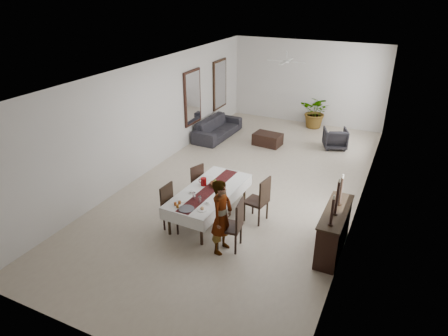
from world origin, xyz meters
TOP-DOWN VIEW (x-y plane):
  - floor at (0.00, 0.00)m, footprint 6.00×12.00m
  - ceiling at (0.00, 0.00)m, footprint 6.00×12.00m
  - wall_back at (0.00, 6.00)m, footprint 6.00×0.02m
  - wall_front at (0.00, -6.00)m, footprint 6.00×0.02m
  - wall_left at (-3.00, 0.00)m, footprint 0.02×12.00m
  - wall_right at (3.00, 0.00)m, footprint 0.02×12.00m
  - dining_table_top at (-0.17, -1.97)m, footprint 1.04×2.32m
  - table_leg_fl at (-0.63, -3.04)m, footprint 0.07×0.07m
  - table_leg_fr at (0.20, -3.07)m, footprint 0.07×0.07m
  - table_leg_bl at (-0.55, -0.87)m, footprint 0.07×0.07m
  - table_leg_br at (0.29, -0.91)m, footprint 0.07×0.07m
  - tablecloth_top at (-0.17, -1.97)m, footprint 1.22×2.49m
  - tablecloth_drape_left at (-0.73, -1.95)m, footprint 0.11×2.45m
  - tablecloth_drape_right at (0.38, -1.99)m, footprint 0.11×2.45m
  - tablecloth_drape_near at (-0.22, -3.19)m, footprint 1.12×0.05m
  - tablecloth_drape_far at (-0.12, -0.75)m, footprint 1.12×0.05m
  - table_runner at (-0.17, -1.97)m, footprint 0.43×2.39m
  - red_pitcher at (-0.40, -1.82)m, footprint 0.15×0.15m
  - pitcher_handle at (-0.48, -1.82)m, footprint 0.11×0.02m
  - wine_glass_near at (-0.08, -2.59)m, footprint 0.07×0.07m
  - wine_glass_mid at (-0.29, -2.49)m, footprint 0.07×0.07m
  - teacup_right at (0.09, -2.55)m, footprint 0.09×0.09m
  - saucer_right at (0.09, -2.55)m, footprint 0.14×0.14m
  - teacup_left at (-0.47, -2.29)m, footprint 0.09×0.09m
  - saucer_left at (-0.47, -2.29)m, footprint 0.14×0.14m
  - plate_near_right at (0.11, -2.84)m, footprint 0.23×0.23m
  - bread_near_right at (0.11, -2.84)m, footprint 0.09×0.09m
  - plate_near_left at (-0.48, -2.67)m, footprint 0.23×0.23m
  - plate_far_left at (-0.45, -1.44)m, footprint 0.23×0.23m
  - serving_tray at (-0.21, -2.97)m, footprint 0.34×0.34m
  - jam_jar_a at (-0.42, -2.99)m, footprint 0.06×0.06m
  - jam_jar_b at (-0.51, -2.93)m, footprint 0.06×0.06m
  - jam_jar_c at (-0.46, -2.84)m, footprint 0.06×0.06m
  - fruit_basket at (-0.11, -1.74)m, footprint 0.29×0.29m
  - fruit_red at (-0.08, -1.72)m, footprint 0.09×0.09m
  - fruit_green at (-0.15, -1.71)m, footprint 0.08×0.08m
  - fruit_yellow at (-0.12, -1.78)m, footprint 0.08×0.08m
  - chair_right_near_seat at (0.77, -2.89)m, footprint 0.54×0.54m
  - chair_right_near_leg_fl at (1.00, -3.06)m, footprint 0.05×0.05m
  - chair_right_near_leg_fr at (0.95, -2.67)m, footprint 0.05×0.05m
  - chair_right_near_leg_bl at (0.60, -3.11)m, footprint 0.05×0.05m
  - chair_right_near_leg_br at (0.55, -2.72)m, footprint 0.05×0.05m
  - chair_right_near_back at (0.99, -2.86)m, footprint 0.11×0.49m
  - chair_right_far_seat at (0.89, -1.64)m, footprint 0.55×0.55m
  - chair_right_far_leg_fl at (1.06, -1.87)m, footprint 0.05×0.05m
  - chair_right_far_leg_fr at (1.12, -1.48)m, footprint 0.05×0.05m
  - chair_right_far_leg_bl at (0.67, -1.81)m, footprint 0.05×0.05m
  - chair_right_far_leg_br at (0.73, -1.42)m, footprint 0.05×0.05m
  - chair_right_far_back at (1.11, -1.68)m, footprint 0.12×0.48m
  - chair_left_near_seat at (-0.64, -2.77)m, footprint 0.48×0.48m
  - chair_left_near_leg_fl at (-0.82, -2.57)m, footprint 0.05×0.05m
  - chair_left_near_leg_fr at (-0.84, -2.94)m, footprint 0.05×0.05m
  - chair_left_near_leg_bl at (-0.45, -2.59)m, footprint 0.05×0.05m
  - chair_left_near_leg_br at (-0.47, -2.96)m, footprint 0.05×0.05m
  - chair_left_near_back at (-0.85, -2.75)m, footprint 0.07×0.45m
  - chair_left_far_seat at (-0.62, -1.49)m, footprint 0.54×0.54m
  - chair_left_far_leg_fl at (-0.72, -1.27)m, footprint 0.05×0.05m
  - chair_left_far_leg_fr at (-0.84, -1.59)m, footprint 0.05×0.05m
  - chair_left_far_leg_bl at (-0.40, -1.38)m, footprint 0.05×0.05m
  - chair_left_far_leg_br at (-0.51, -1.71)m, footprint 0.05×0.05m
  - chair_left_far_back at (-0.80, -1.42)m, footprint 0.18×0.41m
  - woman at (0.68, -3.06)m, footprint 0.43×0.62m
  - sideboard_body at (2.78, -2.08)m, footprint 0.42×1.58m
  - sideboard_top at (2.78, -2.08)m, footprint 0.46×1.65m
  - candlestick_near_base at (2.78, -2.66)m, footprint 0.11×0.11m
  - candlestick_near_shaft at (2.78, -2.66)m, footprint 0.05×0.05m
  - candlestick_near_candle at (2.78, -2.66)m, footprint 0.04×0.04m
  - candlestick_mid_base at (2.78, -2.23)m, footprint 0.11×0.11m
  - candlestick_mid_shaft at (2.78, -2.23)m, footprint 0.05×0.05m
  - candlestick_mid_candle at (2.78, -2.23)m, footprint 0.04×0.04m
  - candlestick_far_base at (2.78, -1.81)m, footprint 0.11×0.11m
  - candlestick_far_shaft at (2.78, -1.81)m, footprint 0.05×0.05m
  - candlestick_far_candle at (2.78, -1.81)m, footprint 0.04×0.04m
  - sofa at (-2.43, 3.02)m, footprint 0.98×2.34m
  - armchair at (1.66, 3.75)m, footprint 0.97×0.98m
  - coffee_table at (-0.49, 3.02)m, footprint 0.99×0.71m
  - potted_plant at (0.55, 5.55)m, footprint 1.27×1.14m
  - mirror_frame_near at (-2.96, 2.20)m, footprint 0.06×1.05m
  - mirror_glass_near at (-2.92, 2.20)m, footprint 0.01×0.90m
  - mirror_frame_far at (-2.96, 4.30)m, footprint 0.06×1.05m
  - mirror_glass_far at (-2.92, 4.30)m, footprint 0.01×0.90m
  - fan_rod at (0.00, 3.00)m, footprint 0.04×0.04m
  - fan_hub at (0.00, 3.00)m, footprint 0.16×0.16m
  - fan_blade_n at (0.00, 3.35)m, footprint 0.10×0.55m
  - fan_blade_s at (0.00, 2.65)m, footprint 0.10×0.55m
  - fan_blade_e at (0.35, 3.00)m, footprint 0.55×0.10m
  - fan_blade_w at (-0.35, 3.00)m, footprint 0.55×0.10m

SIDE VIEW (x-z plane):
  - floor at x=0.00m, z-range 0.00..0.00m
  - coffee_table at x=-0.49m, z-range 0.00..0.41m
  - chair_left_far_leg_fl at x=-0.72m, z-range 0.00..0.42m
  - chair_left_far_leg_fr at x=-0.84m, z-range 0.00..0.42m
  - chair_left_far_leg_bl at x=-0.40m, z-range 0.00..0.42m
  - chair_left_far_leg_br at x=-0.51m, z-range 0.00..0.42m
  - chair_left_near_leg_fl at x=-0.82m, z-range 0.00..0.45m
  - chair_left_near_leg_fr at x=-0.84m, z-range 0.00..0.45m
  - chair_left_near_leg_bl at x=-0.45m, z-range 0.00..0.45m
  - chair_left_near_leg_br at x=-0.47m, z-range 0.00..0.45m
  - chair_right_far_leg_fl at x=1.06m, z-range 0.00..0.47m
  - chair_right_far_leg_fr at x=1.12m, z-range 0.00..0.47m
  - chair_right_far_leg_bl at x=0.67m, z-range 0.00..0.47m
  - chair_right_far_leg_br at x=0.73m, z-range 0.00..0.47m
  - chair_right_near_leg_fl at x=1.00m, z-range 0.00..0.48m
  - chair_right_near_leg_fr at x=0.95m, z-range 0.00..0.48m
  - chair_right_near_leg_bl at x=0.60m, z-range 0.00..0.48m
  - chair_right_near_leg_br at x=0.55m, z-range 0.00..0.48m
  - table_leg_fl at x=-0.63m, z-range 0.00..0.67m
  - table_leg_fr at x=0.20m, z-range 0.00..0.67m
  - table_leg_bl at x=-0.55m, z-range 0.00..0.67m
  - table_leg_br at x=0.29m, z-range 0.00..0.67m
  - sofa at x=-2.43m, z-range 0.00..0.68m
  - armchair at x=1.66m, z-range 0.00..0.69m
  - chair_left_far_seat at x=-0.62m, z-range 0.42..0.47m
  - chair_left_near_seat at x=-0.64m, z-range 0.45..0.50m
  - sideboard_body at x=2.78m, z-range 0.00..0.95m
  - chair_right_far_seat at x=0.89m, z-range 0.48..0.53m
  - chair_right_near_seat at x=0.77m, z-range 0.48..0.54m
  - tablecloth_drape_left at x=-0.73m, z-range 0.44..0.72m
  - tablecloth_drape_right at x=0.38m, z-range 0.44..0.72m
  - tablecloth_drape_near at x=-0.22m, z-range 0.44..0.72m
  - tablecloth_drape_far at x=-0.12m, z-range 0.44..0.72m
  - potted_plant at x=0.55m, z-range 0.00..1.27m
  - dining_table_top at x=-0.17m, z-range 0.67..0.71m
  - tablecloth_top at x=-0.17m, z-range 0.71..0.72m
  - table_runner at x=-0.17m, z-range 0.72..0.73m
  - saucer_right at x=0.09m, z-range 0.72..0.73m
  - saucer_left at x=-0.47m, z-range 0.72..0.73m
  - chair_left_far_back at x=-0.80m, z-range 0.46..1.00m
  - plate_near_right at x=0.11m, z-range 0.72..0.74m
  - plate_near_left at x=-0.48m, z-range 0.72..0.74m
  - plate_far_left at x=-0.45m, z-range 0.72..0.74m
  - serving_tray at x=-0.21m, z-range 0.72..0.74m
  - teacup_right at x=0.09m, z-range 0.72..0.78m
  - teacup_left at x=-0.47m, z-range 0.72..0.78m
  - bread_near_right at x=0.11m, z-range 0.71..0.80m
  - jam_jar_a at x=-0.42m, z-range 0.72..0.79m
  - jam_jar_b at x=-0.51m, z-range 0.72..0.79m
  - jam_jar_c at x=-0.46m, z-range 0.72..0.79m
  - fruit_basket at x=-0.11m, z-range 0.72..0.82m
  - chair_left_near_back at x=-0.85m, z-range 0.49..1.07m
  - wine_glass_near at x=-0.08m, z-range 0.72..0.88m
  - wine_glass_mid at x=-0.29m, z-range 0.72..0.88m
  - red_pitcher at x=-0.40m, z-range 0.72..0.91m
  - pitcher_handle at x=-0.48m, z-range 0.76..0.88m
  - woman at x=0.68m, z-range 0.00..1.64m
  - chair_right_far_back at x=1.11m, z-range 0.52..1.14m
  - chair_right_near_back at x=0.99m, z-range 0.53..1.15m
  - fruit_red at x=-0.08m, z-range 0.80..0.88m
  - fruit_green at x=-0.15m, z-range 0.80..0.88m
  - fruit_yellow at x=-0.12m, z-range 0.80..0.88m
  - sideboard_top at x=2.78m, z-range 0.95..0.98m
  - candlestick_near_base at x=2.78m, z-range 0.98..1.01m
  - candlestick_mid_base at x=2.78m, z-range 0.98..1.01m
  - candlestick_far_base at x=2.78m, z-range 0.98..1.01m
  - candlestick_near_shaft at x=2.78m, z-range 1.01..1.54m
  - candlestick_far_shaft at x=2.78m, z-range 1.01..1.59m
  - candlestick_mid_shaft at x=2.78m, z-range 1.01..1.70m
  - candlestick_near_candle at x=2.78m, z-range 1.54..1.63m
  - wall_back at x=0.00m, z-range 0.00..3.20m
  - wall_front at x=0.00m, z-range 0.00..3.20m
  - wall_left at x=-3.00m, z-range 0.00..3.20m
  - wall_right at x=3.00m, z-range 0.00..3.20m
  - mirror_frame_near at x=-2.96m, z-range 0.67..2.53m
  - mirror_glass_near at x=-2.92m, z-range 0.75..2.45m
  - mirror_frame_far at x=-2.96m, z-range 0.67..2.53m
  - mirror_glass_far at x=-2.92m, z-range 0.75..2.45m
  - candlestick_far_candle at x=2.78m, z-range 1.59..1.68m
  - candlestick_mid_candle at x=2.78m, z-range 1.70..1.78m
  - fan_hub at x=0.00m, z-range 2.86..2.94m
  - fan_blade_n at x=0.00m, z-range 2.89..2.91m
  - fan_blade_s at x=0.00m, z-range 2.89..2.91m
  - fan_blade_e at x=0.35m, z-range 2.89..2.91m
  - fan_blade_w at x=-0.35m, z-range 2.89..2.91m
  - fan_rod at x=0.00m, z-range 3.00..3.20m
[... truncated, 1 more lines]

